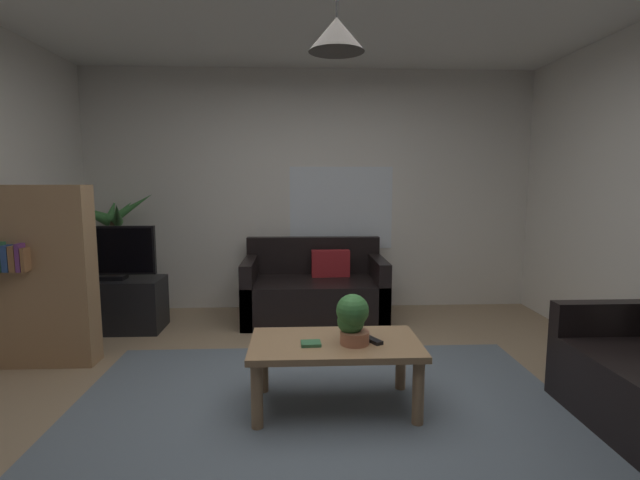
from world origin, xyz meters
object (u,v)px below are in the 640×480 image
tv_stand (115,305)px  pendant_lamp (337,34)px  remote_on_table_0 (372,340)px  potted_palm_corner (114,260)px  bookshelf_corner (45,276)px  coffee_table (335,352)px  potted_plant_on_table (352,318)px  book_on_table_0 (311,344)px  tv (111,252)px  couch_under_window (315,293)px

tv_stand → pendant_lamp: pendant_lamp is taller
remote_on_table_0 → potted_palm_corner: potted_palm_corner is taller
tv_stand → bookshelf_corner: bookshelf_corner is taller
coffee_table → potted_palm_corner: 2.99m
potted_palm_corner → bookshelf_corner: bookshelf_corner is taller
potted_plant_on_table → bookshelf_corner: 2.43m
coffee_table → potted_plant_on_table: bearing=-22.8°
book_on_table_0 → tv_stand: tv_stand is taller
coffee_table → tv_stand: 2.57m
tv_stand → potted_palm_corner: bearing=110.1°
book_on_table_0 → remote_on_table_0: size_ratio=0.75×
remote_on_table_0 → potted_plant_on_table: bearing=161.8°
book_on_table_0 → tv: size_ratio=0.15×
coffee_table → pendant_lamp: 1.91m
coffee_table → remote_on_table_0: bearing=-4.5°
tv_stand → potted_palm_corner: (-0.16, 0.44, 0.35)m
book_on_table_0 → potted_palm_corner: potted_palm_corner is taller
remote_on_table_0 → tv: (-2.22, 1.62, 0.32)m
couch_under_window → bookshelf_corner: size_ratio=1.03×
book_on_table_0 → bookshelf_corner: size_ratio=0.09×
couch_under_window → book_on_table_0: 1.98m
book_on_table_0 → tv: 2.50m
tv → pendant_lamp: pendant_lamp is taller
tv_stand → couch_under_window: bearing=8.3°
coffee_table → couch_under_window: bearing=91.9°
tv_stand → tv: (0.00, -0.02, 0.51)m
couch_under_window → pendant_lamp: bearing=-88.1°
tv → bookshelf_corner: bookshelf_corner is taller
bookshelf_corner → potted_plant_on_table: bearing=-20.3°
remote_on_table_0 → bookshelf_corner: size_ratio=0.11×
couch_under_window → tv_stand: bearing=-171.7°
tv → bookshelf_corner: 0.83m
potted_plant_on_table → tv_stand: (-2.09, 1.67, -0.34)m
tv → tv_stand: bearing=90.0°
pendant_lamp → bookshelf_corner: bearing=159.8°
coffee_table → tv: (-1.99, 1.60, 0.40)m
pendant_lamp → tv_stand: bearing=140.7°
coffee_table → remote_on_table_0: size_ratio=6.65×
potted_plant_on_table → pendant_lamp: (-0.10, 0.04, 1.67)m
couch_under_window → tv: tv is taller
tv → pendant_lamp: bearing=-38.9°
couch_under_window → pendant_lamp: (0.06, -1.91, 1.99)m
coffee_table → potted_plant_on_table: potted_plant_on_table is taller
coffee_table → tv_stand: (-1.99, 1.63, -0.11)m
book_on_table_0 → pendant_lamp: 1.83m
tv_stand → tv: size_ratio=1.10×
tv_stand → coffee_table: bearing=-39.3°
potted_palm_corner → tv: bearing=-70.8°
coffee_table → book_on_table_0: 0.18m
couch_under_window → potted_plant_on_table: (0.17, -1.95, 0.32)m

